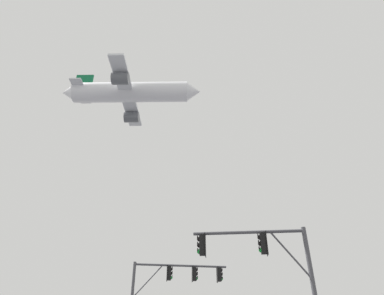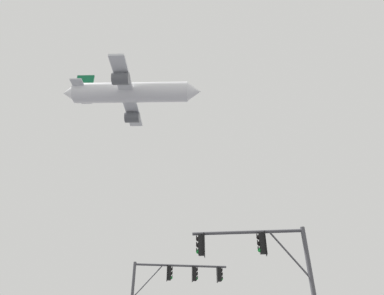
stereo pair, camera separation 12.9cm
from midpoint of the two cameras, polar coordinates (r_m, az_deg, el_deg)
The scene contains 3 objects.
signal_pole_near at distance 15.58m, azimuth 13.20°, elevation -19.08°, with size 5.08×0.89×6.29m.
signal_pole_far at distance 24.25m, azimuth -3.56°, elevation -22.66°, with size 6.48×1.08×6.56m.
airplane at distance 49.24m, azimuth -10.36°, elevation 9.23°, with size 20.09×15.53×5.49m.
Camera 2 is at (-0.56, -6.69, 1.78)m, focal length 30.97 mm.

